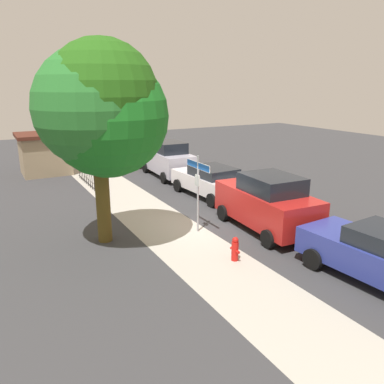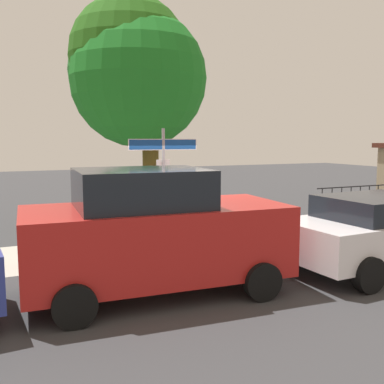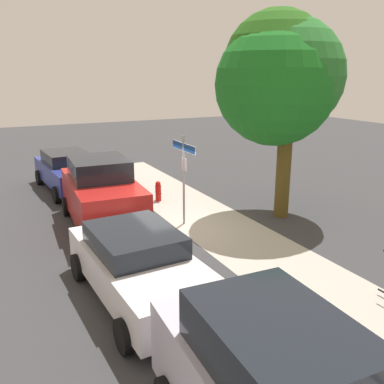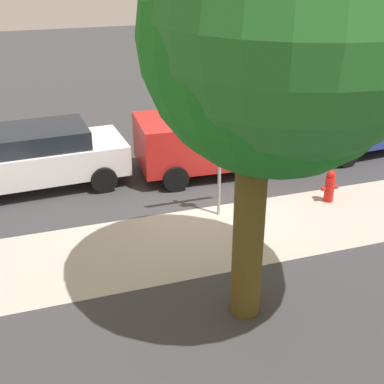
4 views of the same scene
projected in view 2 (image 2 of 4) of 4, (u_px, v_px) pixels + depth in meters
ground_plane at (179, 257)px, 9.93m from camera, size 60.00×60.00×0.00m
sidewalk_strip at (229, 237)px, 11.92m from camera, size 24.00×2.60×0.00m
street_sign at (164, 167)px, 9.98m from camera, size 1.62×0.07×2.88m
shade_tree at (135, 71)px, 12.77m from camera, size 3.92×4.24×6.73m
car_red at (155, 232)px, 7.51m from camera, size 4.51×2.35×2.15m
car_white at (384, 230)px, 9.04m from camera, size 4.58×2.29×1.51m
iron_fence at (373, 200)px, 15.28m from camera, size 4.90×0.04×1.07m
fire_hydrant at (40, 247)px, 9.26m from camera, size 0.42×0.22×0.78m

